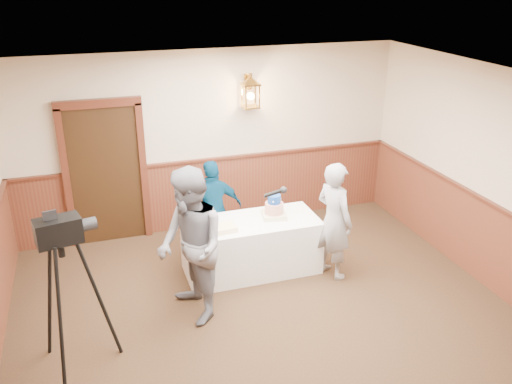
# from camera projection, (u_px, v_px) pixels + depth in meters

# --- Properties ---
(ground) EXTENTS (7.00, 7.00, 0.00)m
(ground) POSITION_uv_depth(u_px,v_px,m) (291.00, 359.00, 5.80)
(ground) COLOR #322113
(ground) RESTS_ON ground
(room_shell) EXTENTS (6.02, 7.02, 2.81)m
(room_shell) POSITION_uv_depth(u_px,v_px,m) (274.00, 214.00, 5.60)
(room_shell) COLOR beige
(room_shell) RESTS_ON ground
(display_table) EXTENTS (1.80, 0.80, 0.75)m
(display_table) POSITION_uv_depth(u_px,v_px,m) (251.00, 246.00, 7.37)
(display_table) COLOR white
(display_table) RESTS_ON ground
(tiered_cake) EXTENTS (0.36, 0.36, 0.32)m
(tiered_cake) POSITION_uv_depth(u_px,v_px,m) (274.00, 208.00, 7.29)
(tiered_cake) COLOR beige
(tiered_cake) RESTS_ON display_table
(sheet_cake_yellow) EXTENTS (0.35, 0.28, 0.07)m
(sheet_cake_yellow) POSITION_uv_depth(u_px,v_px,m) (223.00, 228.00, 6.95)
(sheet_cake_yellow) COLOR #F4D992
(sheet_cake_yellow) RESTS_ON display_table
(sheet_cake_green) EXTENTS (0.34, 0.30, 0.07)m
(sheet_cake_green) POSITION_uv_depth(u_px,v_px,m) (201.00, 223.00, 7.09)
(sheet_cake_green) COLOR #9CD092
(sheet_cake_green) RESTS_ON display_table
(interviewer) EXTENTS (1.59, 1.01, 1.87)m
(interviewer) POSITION_uv_depth(u_px,v_px,m) (191.00, 247.00, 6.17)
(interviewer) COLOR slate
(interviewer) RESTS_ON ground
(baker) EXTENTS (0.56, 0.68, 1.61)m
(baker) POSITION_uv_depth(u_px,v_px,m) (334.00, 221.00, 7.10)
(baker) COLOR #939398
(baker) RESTS_ON ground
(assistant_p) EXTENTS (0.91, 0.50, 1.46)m
(assistant_p) POSITION_uv_depth(u_px,v_px,m) (214.00, 210.00, 7.59)
(assistant_p) COLOR #063352
(assistant_p) RESTS_ON ground
(tv_camera_rig) EXTENTS (0.68, 0.63, 1.72)m
(tv_camera_rig) POSITION_uv_depth(u_px,v_px,m) (70.00, 304.00, 5.40)
(tv_camera_rig) COLOR black
(tv_camera_rig) RESTS_ON ground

